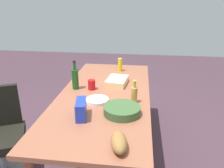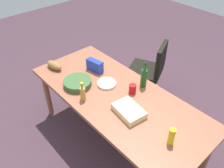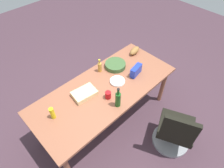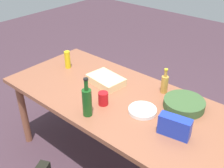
{
  "view_description": "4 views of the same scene",
  "coord_description": "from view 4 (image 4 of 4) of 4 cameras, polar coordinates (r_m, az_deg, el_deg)",
  "views": [
    {
      "loc": [
        2.18,
        0.36,
        1.73
      ],
      "look_at": [
        -0.06,
        0.07,
        0.86
      ],
      "focal_mm": 36.3,
      "sensor_mm": 36.0,
      "label": 1
    },
    {
      "loc": [
        -1.41,
        1.33,
        2.46
      ],
      "look_at": [
        0.1,
        -0.02,
        0.87
      ],
      "focal_mm": 37.2,
      "sensor_mm": 36.0,
      "label": 2
    },
    {
      "loc": [
        -1.21,
        -1.39,
        2.82
      ],
      "look_at": [
        0.11,
        -0.03,
        0.8
      ],
      "focal_mm": 30.94,
      "sensor_mm": 36.0,
      "label": 3
    },
    {
      "loc": [
        1.13,
        -1.47,
        2.04
      ],
      "look_at": [
        -0.14,
        0.02,
        0.87
      ],
      "focal_mm": 43.22,
      "sensor_mm": 36.0,
      "label": 4
    }
  ],
  "objects": [
    {
      "name": "mustard_bottle",
      "position": [
        2.74,
        -9.4,
        5.11
      ],
      "size": [
        0.06,
        0.06,
        0.18
      ],
      "primitive_type": "cylinder",
      "rotation": [
        0.0,
        0.0,
        0.02
      ],
      "color": "yellow",
      "rests_on": "conference_table"
    },
    {
      "name": "ground_plane",
      "position": [
        2.76,
        2.1,
        -16.82
      ],
      "size": [
        10.0,
        10.0,
        0.0
      ],
      "primitive_type": "plane",
      "color": "#452F3A"
    },
    {
      "name": "dressing_bottle",
      "position": [
        2.34,
        11.06,
        0.1
      ],
      "size": [
        0.08,
        0.08,
        0.23
      ],
      "color": "gold",
      "rests_on": "conference_table"
    },
    {
      "name": "chip_bag_blue",
      "position": [
        1.9,
        13.09,
        -8.73
      ],
      "size": [
        0.23,
        0.12,
        0.15
      ],
      "primitive_type": "cube",
      "rotation": [
        0.0,
        0.0,
        0.18
      ],
      "color": "#1F38B7",
      "rests_on": "conference_table"
    },
    {
      "name": "sheet_cake",
      "position": [
        2.45,
        -1.29,
        0.82
      ],
      "size": [
        0.35,
        0.26,
        0.07
      ],
      "primitive_type": "cube",
      "rotation": [
        0.0,
        0.0,
        -0.13
      ],
      "color": "#F2D091",
      "rests_on": "conference_table"
    },
    {
      "name": "red_solo_cup",
      "position": [
        2.16,
        -1.87,
        -3.08
      ],
      "size": [
        0.1,
        0.1,
        0.11
      ],
      "primitive_type": "cylinder",
      "rotation": [
        0.0,
        0.0,
        -0.22
      ],
      "color": "red",
      "rests_on": "conference_table"
    },
    {
      "name": "conference_table",
      "position": [
        2.29,
        2.43,
        -4.95
      ],
      "size": [
        2.17,
        0.94,
        0.78
      ],
      "color": "#95563D",
      "rests_on": "ground"
    },
    {
      "name": "wine_bottle",
      "position": [
        2.01,
        -5.3,
        -3.67
      ],
      "size": [
        0.09,
        0.09,
        0.32
      ],
      "color": "#1A501B",
      "rests_on": "conference_table"
    },
    {
      "name": "salad_bowl",
      "position": [
        2.2,
        15.0,
        -4.09
      ],
      "size": [
        0.4,
        0.4,
        0.07
      ],
      "primitive_type": "cylinder",
      "rotation": [
        0.0,
        0.0,
        0.29
      ],
      "color": "#3B5B30",
      "rests_on": "conference_table"
    },
    {
      "name": "paper_plate_stack",
      "position": [
        2.11,
        6.46,
        -5.56
      ],
      "size": [
        0.23,
        0.23,
        0.03
      ],
      "primitive_type": "cylinder",
      "rotation": [
        0.0,
        0.0,
        -0.04
      ],
      "color": "white",
      "rests_on": "conference_table"
    }
  ]
}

